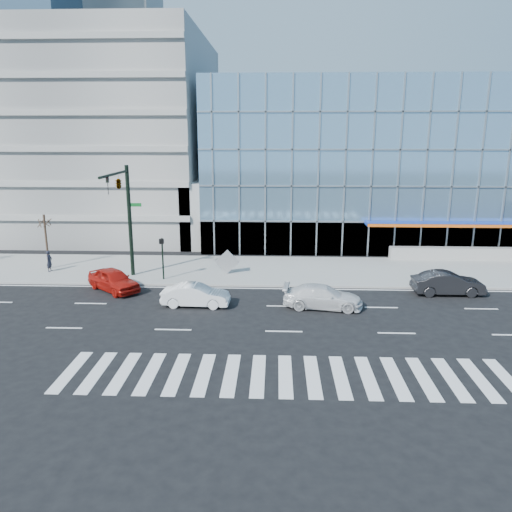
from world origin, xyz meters
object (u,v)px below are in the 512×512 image
Objects in this scene: white_sedan at (196,295)px; red_sedan at (114,280)px; ped_signal_post at (162,252)px; dark_sedan at (448,283)px; white_suv at (323,297)px; tilted_panel at (227,262)px; pedestrian at (49,261)px; traffic_signal at (122,196)px; street_tree_near at (44,222)px.

white_sedan is 0.95× the size of red_sedan.
dark_sedan is at bearing -6.43° from ped_signal_post.
white_suv is (10.90, -5.10, -1.45)m from ped_signal_post.
pedestrian is at bearing 175.95° from tilted_panel.
ped_signal_post reaches higher than pedestrian.
red_sedan is (-13.76, 2.82, 0.05)m from white_suv.
red_sedan is (-22.20, -0.09, -0.01)m from dark_sedan.
pedestrian reaches higher than white_sedan.
white_suv is at bearing -105.78° from pedestrian.
white_sedan is (5.64, -4.70, -5.48)m from traffic_signal.
traffic_signal is at bearing -167.54° from tilted_panel.
street_tree_near is at bearing 172.63° from tilted_panel.
ped_signal_post is 3.91m from red_sedan.
white_suv is at bearing -25.06° from ped_signal_post.
street_tree_near is 0.92× the size of dark_sedan.
pedestrian reaches higher than white_suv.
street_tree_near reaches higher than pedestrian.
tilted_panel is (7.30, 3.88, 0.32)m from red_sedan.
red_sedan reaches higher than white_sedan.
ped_signal_post reaches higher than white_suv.
traffic_signal reaches higher than street_tree_near.
ped_signal_post is at bearing -15.06° from street_tree_near.
white_sedan is at bearing -116.05° from pedestrian.
street_tree_near is 2.98m from pedestrian.
street_tree_near is 2.65× the size of pedestrian.
dark_sedan is 1.04× the size of red_sedan.
pedestrian is at bearing 98.02° from red_sedan.
ped_signal_post is 9.97m from street_tree_near.
white_suv is at bearing -49.57° from tilted_panel.
white_suv is at bearing 108.09° from dark_sedan.
pedestrian is at bearing 162.07° from traffic_signal.
pedestrian is at bearing 169.09° from ped_signal_post.
white_sedan is at bearing -58.20° from ped_signal_post.
white_sedan is 6.62m from red_sedan.
pedestrian reaches higher than red_sedan.
dark_sedan is (8.44, 2.92, 0.06)m from white_suv.
street_tree_near is (-7.00, 2.93, -2.39)m from traffic_signal.
dark_sedan is 3.53× the size of tilted_panel.
ped_signal_post reaches higher than white_sedan.
ped_signal_post is 2.31× the size of tilted_panel.
street_tree_near is (-9.50, 2.56, 1.64)m from ped_signal_post.
dark_sedan is at bearing -64.39° from white_suv.
traffic_signal is 1.89× the size of street_tree_near.
traffic_signal is 6.15× the size of tilted_panel.
ped_signal_post is at bearing 34.02° from white_sedan.
street_tree_near is at bearing 32.38° from pedestrian.
traffic_signal reaches higher than dark_sedan.
ped_signal_post is 0.68× the size of red_sedan.
tilted_panel reaches higher than white_sedan.
red_sedan is at bearing -36.02° from street_tree_near.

